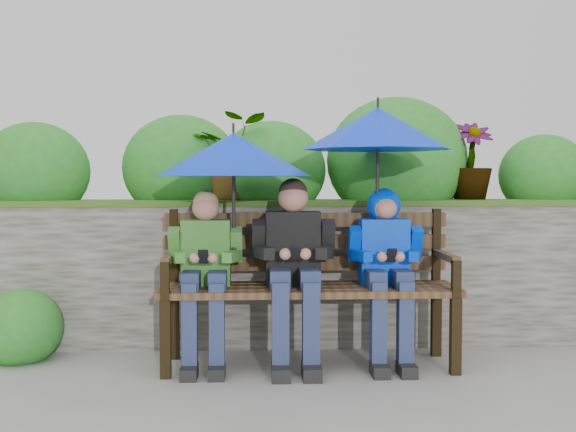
{
  "coord_description": "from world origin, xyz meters",
  "views": [
    {
      "loc": [
        -0.2,
        -4.37,
        1.18
      ],
      "look_at": [
        0.0,
        0.1,
        0.95
      ],
      "focal_mm": 45.0,
      "sensor_mm": 36.0,
      "label": 1
    }
  ],
  "objects_px": {
    "umbrella_left": "(233,155)",
    "umbrella_right": "(378,128)",
    "park_bench": "(308,276)",
    "boy_middle": "(294,261)",
    "boy_right": "(386,258)",
    "boy_left": "(205,266)"
  },
  "relations": [
    {
      "from": "boy_middle",
      "to": "umbrella_left",
      "type": "bearing_deg",
      "value": 173.85
    },
    {
      "from": "boy_left",
      "to": "umbrella_right",
      "type": "distance_m",
      "value": 1.39
    },
    {
      "from": "umbrella_left",
      "to": "umbrella_right",
      "type": "relative_size",
      "value": 1.01
    },
    {
      "from": "boy_left",
      "to": "boy_right",
      "type": "relative_size",
      "value": 0.99
    },
    {
      "from": "umbrella_right",
      "to": "park_bench",
      "type": "bearing_deg",
      "value": 177.25
    },
    {
      "from": "boy_middle",
      "to": "boy_right",
      "type": "distance_m",
      "value": 0.59
    },
    {
      "from": "park_bench",
      "to": "boy_left",
      "type": "relative_size",
      "value": 1.68
    },
    {
      "from": "boy_left",
      "to": "boy_right",
      "type": "distance_m",
      "value": 1.14
    },
    {
      "from": "boy_right",
      "to": "umbrella_right",
      "type": "bearing_deg",
      "value": 134.21
    },
    {
      "from": "umbrella_left",
      "to": "umbrella_right",
      "type": "bearing_deg",
      "value": 1.9
    },
    {
      "from": "boy_middle",
      "to": "umbrella_left",
      "type": "height_order",
      "value": "umbrella_left"
    },
    {
      "from": "boy_middle",
      "to": "umbrella_left",
      "type": "relative_size",
      "value": 1.22
    },
    {
      "from": "park_bench",
      "to": "boy_middle",
      "type": "relative_size",
      "value": 1.57
    },
    {
      "from": "boy_left",
      "to": "boy_middle",
      "type": "bearing_deg",
      "value": -0.81
    },
    {
      "from": "boy_left",
      "to": "umbrella_right",
      "type": "xyz_separation_m",
      "value": [
        1.09,
        0.06,
        0.86
      ]
    },
    {
      "from": "boy_left",
      "to": "umbrella_right",
      "type": "height_order",
      "value": "umbrella_right"
    },
    {
      "from": "park_bench",
      "to": "umbrella_right",
      "type": "xyz_separation_m",
      "value": [
        0.44,
        -0.02,
        0.94
      ]
    },
    {
      "from": "boy_middle",
      "to": "umbrella_right",
      "type": "bearing_deg",
      "value": 7.5
    },
    {
      "from": "umbrella_left",
      "to": "boy_right",
      "type": "bearing_deg",
      "value": -1.27
    },
    {
      "from": "umbrella_right",
      "to": "boy_left",
      "type": "bearing_deg",
      "value": -176.7
    },
    {
      "from": "boy_left",
      "to": "boy_right",
      "type": "height_order",
      "value": "boy_right"
    },
    {
      "from": "boy_right",
      "to": "umbrella_right",
      "type": "relative_size",
      "value": 1.17
    }
  ]
}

